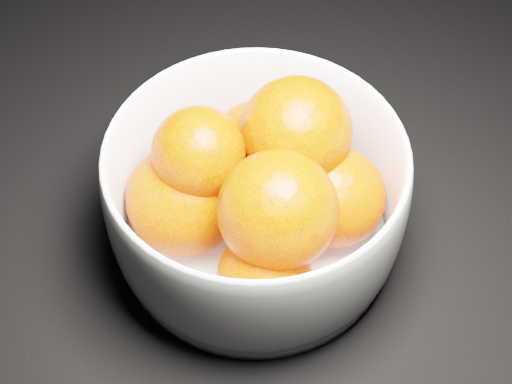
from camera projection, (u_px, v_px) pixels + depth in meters
The scene contains 2 objects.
bowl at pixel (256, 197), 0.54m from camera, with size 0.23×0.23×0.11m.
orange_pile at pixel (259, 185), 0.52m from camera, with size 0.18×0.17×0.13m.
Camera 1 is at (0.42, -0.03, 0.48)m, focal length 50.00 mm.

